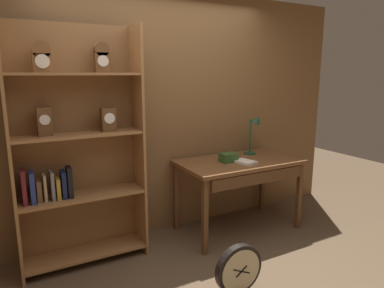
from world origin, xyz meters
TOP-DOWN VIEW (x-y plane):
  - back_wood_panel at (0.00, 1.34)m, footprint 4.80×0.05m
  - bookshelf at (-0.92, 1.05)m, footprint 1.12×0.33m
  - workbench at (0.77, 0.89)m, footprint 1.34×0.73m
  - desk_lamp at (1.10, 1.06)m, footprint 0.19×0.19m
  - toolbox_small at (0.62, 0.91)m, footprint 0.18×0.13m
  - open_repair_manual at (0.75, 0.78)m, footprint 0.21×0.25m
  - round_clock_large at (0.05, -0.10)m, footprint 0.40×0.11m

SIDE VIEW (x-z plane):
  - round_clock_large at x=0.05m, z-range 0.00..0.45m
  - workbench at x=0.77m, z-range 0.31..1.12m
  - open_repair_manual at x=0.75m, z-range 0.80..0.83m
  - toolbox_small at x=0.62m, z-range 0.80..0.90m
  - bookshelf at x=-0.92m, z-range -0.01..2.16m
  - desk_lamp at x=1.10m, z-range 0.85..1.33m
  - back_wood_panel at x=0.00m, z-range 0.00..2.60m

